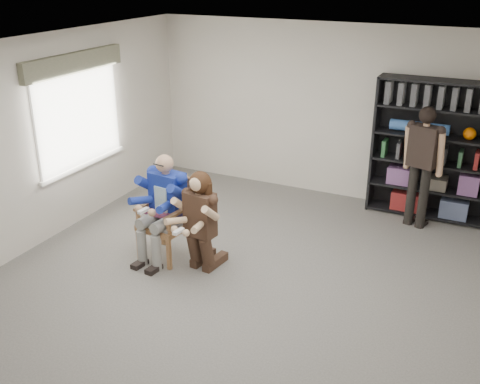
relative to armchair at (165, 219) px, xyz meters
The scene contains 8 objects.
room_shell 1.54m from the armchair, 19.99° to the right, with size 6.00×7.00×2.80m, color silver, non-canonical shape.
floor 1.40m from the armchair, 19.99° to the right, with size 6.00×7.00×0.01m, color #605C58.
window_left 2.12m from the armchair, 162.16° to the left, with size 0.16×2.00×1.75m, color silver, non-canonical shape.
armchair is the anchor object (origin of this frame).
seated_man 0.16m from the armchair, ahead, with size 0.61×0.86×1.43m, color navy, non-canonical shape.
kneeling_woman 0.60m from the armchair, 11.69° to the right, with size 0.55×0.88×1.31m, color #3E281D, non-canonical shape.
bookshelf 4.10m from the armchair, 44.30° to the left, with size 1.80×0.38×2.10m, color black, non-canonical shape.
standing_man 3.71m from the armchair, 40.48° to the left, with size 0.56×0.31×1.80m, color black, non-canonical shape.
Camera 1 is at (2.53, -5.08, 3.66)m, focal length 42.00 mm.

